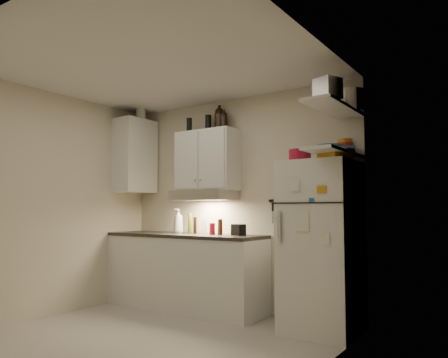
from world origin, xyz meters
The scene contains 36 objects.
floor centered at (0.00, 0.00, -0.01)m, with size 3.20×3.00×0.02m, color #B3ADA5.
ceiling centered at (0.00, 0.00, 2.61)m, with size 3.20×3.00×0.02m, color silver.
back_wall centered at (0.00, 1.51, 1.30)m, with size 3.20×0.02×2.60m, color beige.
left_wall centered at (-1.61, 0.00, 1.30)m, with size 0.02×3.00×2.60m, color beige.
right_wall centered at (1.61, 0.00, 1.30)m, with size 0.02×3.00×2.60m, color beige.
base_cabinet centered at (-0.55, 1.20, 0.44)m, with size 2.10×0.60×0.88m, color white.
countertop centered at (-0.55, 1.20, 0.90)m, with size 2.10×0.62×0.04m, color #2A2824.
upper_cabinet centered at (-0.30, 1.33, 1.83)m, with size 0.80×0.33×0.75m, color white.
side_cabinet centered at (-1.44, 1.20, 1.95)m, with size 0.33×0.55×1.00m, color white.
range_hood centered at (-0.30, 1.27, 1.39)m, with size 0.76×0.46×0.12m, color silver.
fridge centered at (1.25, 1.16, 0.85)m, with size 0.70×0.68×1.70m, color silver.
shelf_hi centered at (1.45, 1.02, 2.20)m, with size 0.30×0.95×0.03m, color white.
shelf_lo centered at (1.45, 1.02, 1.76)m, with size 0.30×0.95×0.03m, color white.
knife_strip centered at (0.70, 1.49, 1.32)m, with size 0.42×0.02×0.03m, color black.
dutch_oven centered at (1.06, 1.10, 1.77)m, with size 0.23×0.23×0.13m, color #A91330.
book_stack centered at (1.48, 0.98, 1.75)m, with size 0.22×0.28×0.09m, color orange.
spice_jar centered at (1.27, 1.11, 1.75)m, with size 0.06×0.06×0.11m, color silver.
stock_pot centered at (1.49, 1.38, 2.33)m, with size 0.32×0.32×0.23m, color silver.
tin_a centered at (1.39, 0.87, 2.31)m, with size 0.18×0.16×0.18m, color #AAAAAD.
tin_b centered at (1.50, 0.75, 2.31)m, with size 0.19×0.19×0.19m, color #AAAAAD.
bowl_teal centered at (1.42, 1.40, 1.82)m, with size 0.22×0.22×0.09m, color #1D619F.
bowl_orange centered at (1.39, 1.49, 1.89)m, with size 0.18×0.18×0.05m, color red.
bowl_yellow centered at (1.39, 1.49, 1.94)m, with size 0.14×0.14×0.04m, color gold.
plates centered at (1.41, 1.01, 1.81)m, with size 0.25×0.25×0.06m, color #1D619F.
growler_a centered at (-0.17, 1.40, 2.35)m, with size 0.13×0.13×0.30m, color black, non-canonical shape.
growler_b centered at (-0.07, 1.36, 2.31)m, with size 0.09×0.09×0.22m, color black, non-canonical shape.
thermos_a centered at (-0.34, 1.41, 2.31)m, with size 0.08×0.08×0.22m, color black.
thermos_b centered at (-0.59, 1.33, 2.30)m, with size 0.07×0.07×0.20m, color black.
side_jar centered at (-1.36, 1.22, 2.53)m, with size 0.13×0.13×0.17m, color silver.
soap_bottle centered at (-0.68, 1.24, 1.09)m, with size 0.13×0.13×0.34m, color white.
pepper_mill centered at (-0.04, 1.24, 1.01)m, with size 0.06×0.06×0.19m, color brown.
oil_bottle centered at (-0.52, 1.27, 1.05)m, with size 0.05×0.05×0.25m, color #4D5C17.
vinegar_bottle centered at (-0.43, 1.26, 1.02)m, with size 0.04×0.04×0.21m, color black.
clear_bottle centered at (-0.34, 1.34, 1.00)m, with size 0.05×0.05×0.16m, color silver.
red_jar centered at (-0.14, 1.22, 0.99)m, with size 0.07×0.07×0.14m, color #A91330.
caddy centered at (0.20, 1.27, 0.98)m, with size 0.15×0.11×0.13m, color black.
Camera 1 is at (2.93, -3.01, 1.21)m, focal length 35.00 mm.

